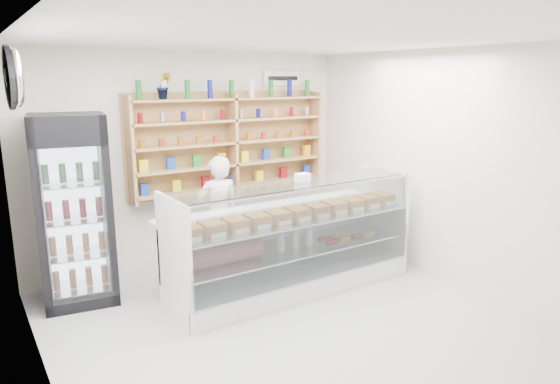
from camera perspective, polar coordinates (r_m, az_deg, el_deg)
room at (r=4.66m, az=2.69°, el=-0.12°), size 5.00×5.00×5.00m
display_counter at (r=5.96m, az=1.36°, el=-7.68°), size 2.98×0.89×1.30m
shop_worker at (r=6.38m, az=-7.04°, el=-2.60°), size 0.58×0.41×1.51m
drinks_cooler at (r=5.88m, az=-22.42°, el=-1.91°), size 0.86×0.84×2.09m
wall_shelving at (r=6.85m, az=-5.45°, el=5.64°), size 2.84×0.28×1.33m
potted_plant at (r=6.42m, az=-13.13°, el=11.74°), size 0.20×0.17×0.33m
security_mirror at (r=4.90m, az=-28.00°, el=11.45°), size 0.15×0.50×0.50m
wall_sign at (r=7.37m, az=0.27°, el=12.87°), size 0.62×0.03×0.20m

